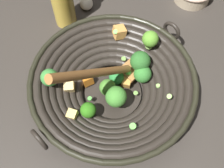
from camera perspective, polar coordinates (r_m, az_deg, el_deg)
ground_plane at (r=0.71m, az=0.16°, el=-2.10°), size 4.00×4.00×0.00m
wok at (r=0.66m, az=0.21°, el=0.10°), size 0.44×0.41×0.27m
garlic_bulb at (r=0.87m, az=-5.45°, el=16.59°), size 0.04×0.04×0.04m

